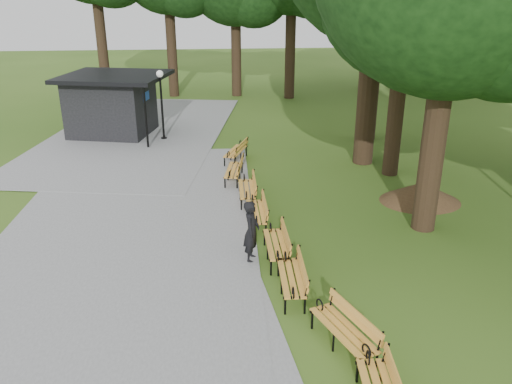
{
  "coord_description": "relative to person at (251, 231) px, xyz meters",
  "views": [
    {
      "loc": [
        -1.32,
        -11.4,
        6.87
      ],
      "look_at": [
        0.01,
        2.95,
        1.1
      ],
      "focal_mm": 36.49,
      "sensor_mm": 36.0,
      "label": 1
    }
  ],
  "objects": [
    {
      "name": "bench_3",
      "position": [
        0.65,
        -0.01,
        -0.41
      ],
      "size": [
        0.66,
        1.91,
        0.88
      ],
      "primitive_type": null,
      "rotation": [
        0.0,
        0.0,
        -1.58
      ],
      "color": "gold",
      "rests_on": "ground"
    },
    {
      "name": "dirt_mound",
      "position": [
        6.05,
        3.52,
        -0.51
      ],
      "size": [
        2.3,
        2.3,
        0.69
      ],
      "primitive_type": "cone",
      "color": "#47301C",
      "rests_on": "ground"
    },
    {
      "name": "bench_4",
      "position": [
        0.32,
        2.14,
        -0.41
      ],
      "size": [
        0.67,
        1.91,
        0.88
      ],
      "primitive_type": null,
      "rotation": [
        0.0,
        0.0,
        -1.59
      ],
      "color": "gold",
      "rests_on": "ground"
    },
    {
      "name": "bench_5",
      "position": [
        0.18,
        4.07,
        -0.41
      ],
      "size": [
        0.69,
        1.92,
        0.88
      ],
      "primitive_type": null,
      "rotation": [
        0.0,
        0.0,
        -1.6
      ],
      "color": "gold",
      "rests_on": "ground"
    },
    {
      "name": "bench_6",
      "position": [
        -0.16,
        6.05,
        -0.41
      ],
      "size": [
        0.96,
        1.98,
        0.88
      ],
      "primitive_type": null,
      "rotation": [
        0.0,
        0.0,
        -1.75
      ],
      "color": "gold",
      "rests_on": "ground"
    },
    {
      "name": "bench_2",
      "position": [
        0.79,
        -1.71,
        -0.41
      ],
      "size": [
        0.72,
        1.92,
        0.88
      ],
      "primitive_type": null,
      "rotation": [
        0.0,
        0.0,
        -1.61
      ],
      "color": "gold",
      "rests_on": "ground"
    },
    {
      "name": "person",
      "position": [
        0.0,
        0.0,
        0.0
      ],
      "size": [
        0.56,
        0.71,
        1.7
      ],
      "primitive_type": "imported",
      "rotation": [
        0.0,
        0.0,
        1.31
      ],
      "color": "black",
      "rests_on": "ground"
    },
    {
      "name": "path",
      "position": [
        -3.69,
        2.19,
        -0.82
      ],
      "size": [
        12.0,
        38.0,
        0.06
      ],
      "primitive_type": "cube",
      "color": "gray",
      "rests_on": "ground"
    },
    {
      "name": "bench_1",
      "position": [
        1.53,
        -3.79,
        -0.41
      ],
      "size": [
        1.25,
        2.0,
        0.88
      ],
      "primitive_type": null,
      "rotation": [
        0.0,
        0.0,
        -1.22
      ],
      "color": "gold",
      "rests_on": "ground"
    },
    {
      "name": "lamp_post",
      "position": [
        -3.17,
        12.0,
        1.48
      ],
      "size": [
        0.32,
        0.32,
        3.25
      ],
      "color": "black",
      "rests_on": "ground"
    },
    {
      "name": "bench_7",
      "position": [
        0.04,
        8.38,
        -0.41
      ],
      "size": [
        1.27,
        2.0,
        0.88
      ],
      "primitive_type": null,
      "rotation": [
        0.0,
        0.0,
        -1.93
      ],
      "color": "gold",
      "rests_on": "ground"
    },
    {
      "name": "kiosk",
      "position": [
        -5.69,
        13.17,
        0.62
      ],
      "size": [
        5.5,
        5.05,
        2.94
      ],
      "primitive_type": null,
      "rotation": [
        0.0,
        0.0,
        -0.23
      ],
      "color": "black",
      "rests_on": "ground"
    },
    {
      "name": "ground",
      "position": [
        0.31,
        -0.81,
        -0.85
      ],
      "size": [
        100.0,
        100.0,
        0.0
      ],
      "primitive_type": "plane",
      "color": "#375B1A",
      "rests_on": "ground"
    }
  ]
}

